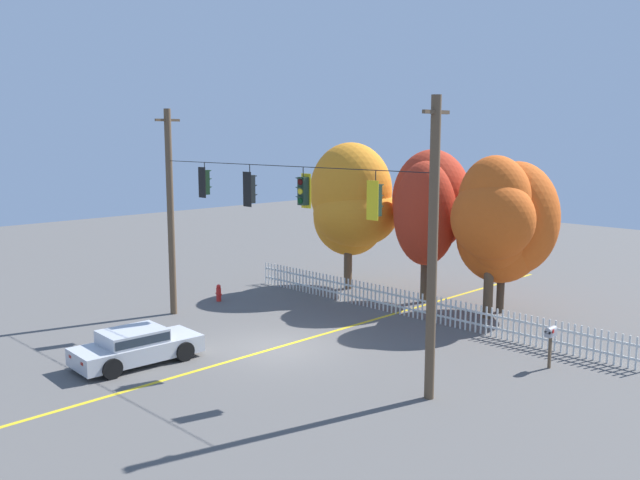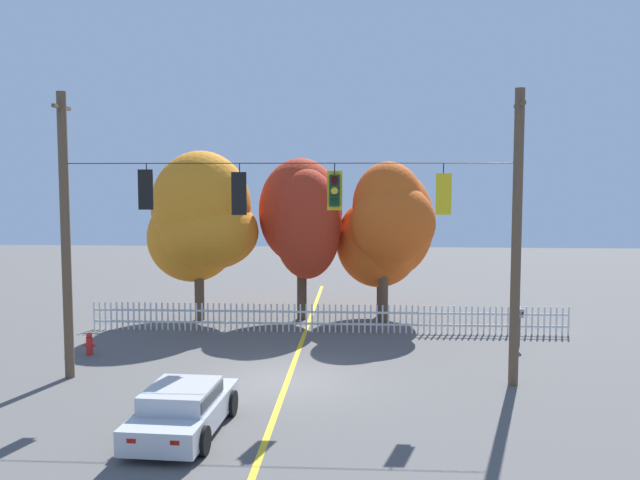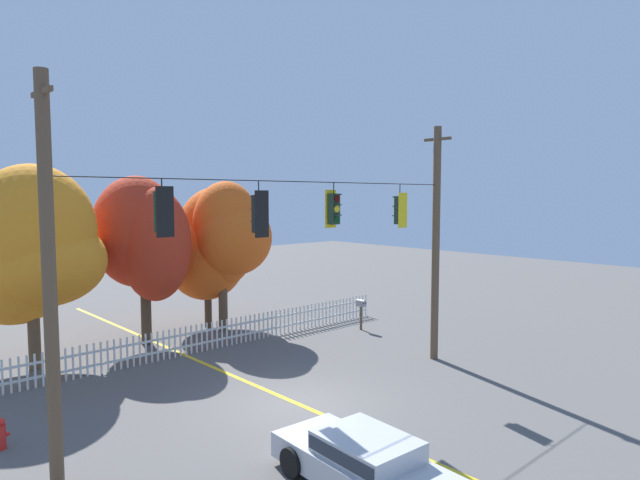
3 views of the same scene
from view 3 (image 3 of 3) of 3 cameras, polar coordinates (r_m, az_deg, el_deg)
ground at (r=16.23m, az=-2.23°, el=-16.79°), size 80.00×80.00×0.00m
lane_centerline_stripe at (r=16.23m, az=-2.23°, el=-16.77°), size 0.16×36.00×0.01m
signal_support_span at (r=15.20m, az=-2.28°, el=-1.65°), size 13.25×1.10×8.38m
traffic_signal_westbound_side at (r=12.86m, az=-16.14°, el=2.88°), size 0.43×0.38×1.32m
traffic_signal_southbound_primary at (r=14.28m, az=-6.39°, el=2.75°), size 0.43×0.38×1.47m
traffic_signal_northbound_primary at (r=16.04m, az=1.42°, el=3.28°), size 0.43×0.38×1.34m
traffic_signal_eastbound_side at (r=18.29m, az=8.35°, el=3.12°), size 0.43×0.38×1.44m
white_picket_fence at (r=21.61m, az=-12.00°, el=-9.89°), size 18.24×0.06×1.08m
autumn_maple_near_fence at (r=20.99m, az=-27.89°, el=-1.08°), size 4.75×3.97×7.01m
autumn_maple_mid at (r=22.77m, az=-17.92°, el=0.32°), size 3.51×3.87×6.73m
autumn_oak_far_east at (r=25.07m, az=-11.47°, el=-0.54°), size 4.14×3.53×6.31m
autumn_maple_far_west at (r=24.00m, az=-9.53°, el=0.44°), size 3.41×3.36×6.57m
parked_car at (r=11.89m, az=4.56°, el=-22.00°), size 2.02×4.14×1.15m
fire_hydrant at (r=15.45m, az=-30.39°, el=-17.08°), size 0.38×0.22×0.76m
roadside_mailbox at (r=24.36m, az=4.32°, el=-6.80°), size 0.25×0.44×1.36m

